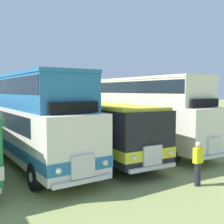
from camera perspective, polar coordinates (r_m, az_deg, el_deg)
The scene contains 4 objects.
bus_sixth_in_row at distance 14.53m, azimuth -16.21°, elevation -0.59°, with size 2.85×10.92×4.49m.
bus_seventh_in_row at distance 15.80m, azimuth -3.58°, elevation -2.65°, with size 3.06×10.81×2.99m.
bus_eighth_in_row at distance 17.46m, azimuth 7.05°, elevation 0.35°, with size 2.62×10.03×4.49m.
marshal_person at distance 11.41m, azimuth 17.21°, elevation -10.04°, with size 0.36×0.24×1.73m.
Camera 1 is at (1.34, -13.66, 3.70)m, focal length 44.53 mm.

